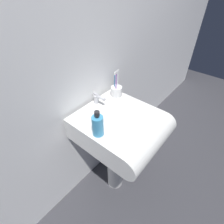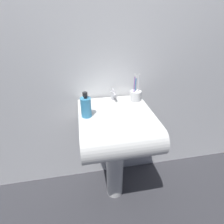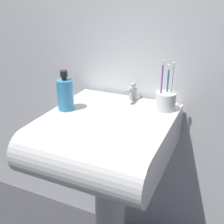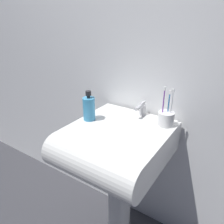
{
  "view_description": "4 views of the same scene",
  "coord_description": "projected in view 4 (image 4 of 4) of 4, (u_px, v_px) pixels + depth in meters",
  "views": [
    {
      "loc": [
        -0.73,
        -0.56,
        1.67
      ],
      "look_at": [
        -0.02,
        0.02,
        0.92
      ],
      "focal_mm": 28.0,
      "sensor_mm": 36.0,
      "label": 1
    },
    {
      "loc": [
        -0.22,
        -1.06,
        1.5
      ],
      "look_at": [
        -0.03,
        -0.02,
        0.9
      ],
      "focal_mm": 28.0,
      "sensor_mm": 36.0,
      "label": 2
    },
    {
      "loc": [
        0.45,
        -0.98,
        1.38
      ],
      "look_at": [
        0.02,
        -0.02,
        0.91
      ],
      "focal_mm": 45.0,
      "sensor_mm": 36.0,
      "label": 3
    },
    {
      "loc": [
        0.55,
        -0.92,
        1.44
      ],
      "look_at": [
        -0.04,
        -0.03,
        0.97
      ],
      "focal_mm": 35.0,
      "sensor_mm": 36.0,
      "label": 4
    }
  ],
  "objects": [
    {
      "name": "sink_basin",
      "position": [
        114.0,
        146.0,
        1.19
      ],
      "size": [
        0.52,
        0.6,
        0.18
      ],
      "color": "white",
      "rests_on": "sink_pedestal"
    },
    {
      "name": "soap_bottle",
      "position": [
        89.0,
        108.0,
        1.26
      ],
      "size": [
        0.07,
        0.07,
        0.18
      ],
      "color": "#3F99CC",
      "rests_on": "sink_basin"
    },
    {
      "name": "wall_back",
      "position": [
        148.0,
        60.0,
        1.3
      ],
      "size": [
        5.0,
        0.05,
        2.4
      ],
      "primitive_type": "cube",
      "color": "white",
      "rests_on": "ground"
    },
    {
      "name": "faucet",
      "position": [
        142.0,
        109.0,
        1.33
      ],
      "size": [
        0.04,
        0.12,
        0.08
      ],
      "color": "#B7B7BC",
      "rests_on": "sink_basin"
    },
    {
      "name": "toothbrush_cup",
      "position": [
        166.0,
        118.0,
        1.21
      ],
      "size": [
        0.09,
        0.09,
        0.22
      ],
      "color": "white",
      "rests_on": "sink_basin"
    },
    {
      "name": "sink_pedestal",
      "position": [
        119.0,
        199.0,
        1.42
      ],
      "size": [
        0.15,
        0.15,
        0.7
      ],
      "primitive_type": "cylinder",
      "color": "white",
      "rests_on": "ground"
    }
  ]
}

